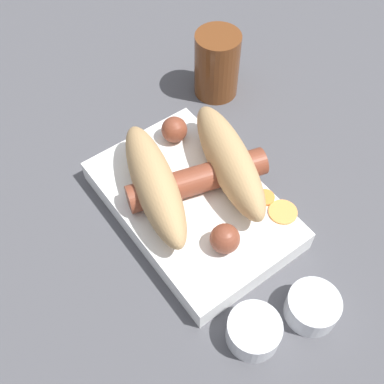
{
  "coord_description": "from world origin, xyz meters",
  "views": [
    {
      "loc": [
        0.25,
        -0.18,
        0.48
      ],
      "look_at": [
        0.0,
        0.0,
        0.04
      ],
      "focal_mm": 45.0,
      "sensor_mm": 36.0,
      "label": 1
    }
  ],
  "objects_px": {
    "condiment_cup_far": "(312,308)",
    "condiment_cup_near": "(253,332)",
    "drink_glass": "(217,65)",
    "food_tray": "(192,204)",
    "bread_roll": "(193,172)",
    "sausage": "(198,180)"
  },
  "relations": [
    {
      "from": "condiment_cup_far",
      "to": "condiment_cup_near",
      "type": "bearing_deg",
      "value": -104.48
    },
    {
      "from": "bread_roll",
      "to": "sausage",
      "type": "bearing_deg",
      "value": 41.43
    },
    {
      "from": "bread_roll",
      "to": "drink_glass",
      "type": "relative_size",
      "value": 2.16
    },
    {
      "from": "food_tray",
      "to": "sausage",
      "type": "xyz_separation_m",
      "value": [
        -0.01,
        0.01,
        0.03
      ]
    },
    {
      "from": "bread_roll",
      "to": "drink_glass",
      "type": "xyz_separation_m",
      "value": [
        -0.14,
        0.14,
        -0.01
      ]
    },
    {
      "from": "food_tray",
      "to": "condiment_cup_far",
      "type": "height_order",
      "value": "same"
    },
    {
      "from": "sausage",
      "to": "condiment_cup_far",
      "type": "xyz_separation_m",
      "value": [
        0.18,
        0.01,
        -0.03
      ]
    },
    {
      "from": "condiment_cup_far",
      "to": "drink_glass",
      "type": "relative_size",
      "value": 0.58
    },
    {
      "from": "food_tray",
      "to": "drink_glass",
      "type": "distance_m",
      "value": 0.21
    },
    {
      "from": "condiment_cup_far",
      "to": "drink_glass",
      "type": "bearing_deg",
      "value": 158.37
    },
    {
      "from": "drink_glass",
      "to": "food_tray",
      "type": "bearing_deg",
      "value": -45.76
    },
    {
      "from": "condiment_cup_far",
      "to": "drink_glass",
      "type": "xyz_separation_m",
      "value": [
        -0.32,
        0.13,
        0.03
      ]
    },
    {
      "from": "food_tray",
      "to": "drink_glass",
      "type": "height_order",
      "value": "drink_glass"
    },
    {
      "from": "food_tray",
      "to": "sausage",
      "type": "height_order",
      "value": "sausage"
    },
    {
      "from": "condiment_cup_far",
      "to": "sausage",
      "type": "bearing_deg",
      "value": -176.51
    },
    {
      "from": "sausage",
      "to": "food_tray",
      "type": "bearing_deg",
      "value": -62.68
    },
    {
      "from": "condiment_cup_near",
      "to": "drink_glass",
      "type": "xyz_separation_m",
      "value": [
        -0.3,
        0.19,
        0.03
      ]
    },
    {
      "from": "food_tray",
      "to": "condiment_cup_far",
      "type": "bearing_deg",
      "value": 7.75
    },
    {
      "from": "condiment_cup_near",
      "to": "condiment_cup_far",
      "type": "relative_size",
      "value": 1.0
    },
    {
      "from": "food_tray",
      "to": "sausage",
      "type": "bearing_deg",
      "value": 117.32
    },
    {
      "from": "sausage",
      "to": "condiment_cup_near",
      "type": "xyz_separation_m",
      "value": [
        0.16,
        -0.05,
        -0.03
      ]
    },
    {
      "from": "condiment_cup_near",
      "to": "drink_glass",
      "type": "distance_m",
      "value": 0.36
    }
  ]
}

